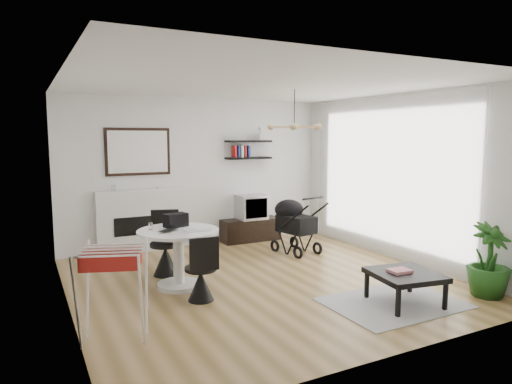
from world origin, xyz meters
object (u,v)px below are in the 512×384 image
fireplace (141,213)px  crt_tv (251,207)px  drying_rack (113,292)px  stroller (294,227)px  potted_plant (489,260)px  dining_table (178,250)px  coffee_table (405,276)px  tv_console (251,230)px

fireplace → crt_tv: bearing=-3.8°
drying_rack → fireplace: bearing=92.2°
stroller → potted_plant: bearing=-82.6°
crt_tv → potted_plant: (1.26, -4.14, -0.20)m
crt_tv → dining_table: size_ratio=0.50×
coffee_table → fireplace: bearing=118.9°
fireplace → potted_plant: 5.44m
fireplace → potted_plant: size_ratio=2.32×
tv_console → potted_plant: 4.34m
fireplace → drying_rack: size_ratio=2.29×
fireplace → potted_plant: bearing=-51.9°
drying_rack → tv_console: bearing=65.9°
dining_table → coffee_table: (2.22, -1.85, -0.17)m
fireplace → crt_tv: fireplace is taller
drying_rack → crt_tv: bearing=65.8°
drying_rack → coffee_table: bearing=9.7°
stroller → potted_plant: stroller is taller
tv_console → potted_plant: size_ratio=1.23×
tv_console → drying_rack: size_ratio=1.22×
potted_plant → fireplace: bearing=128.1°
tv_console → drying_rack: drying_rack is taller
fireplace → tv_console: (2.08, -0.13, -0.47)m
fireplace → coffee_table: (2.21, -4.00, -0.33)m
tv_console → crt_tv: crt_tv is taller
crt_tv → stroller: bearing=-76.3°
tv_console → drying_rack: 4.57m
coffee_table → drying_rack: bearing=169.9°
fireplace → tv_console: bearing=-3.7°
dining_table → drying_rack: size_ratio=1.14×
fireplace → crt_tv: 2.09m
tv_console → coffee_table: 3.87m
fireplace → coffee_table: fireplace is taller
crt_tv → coffee_table: crt_tv is taller
crt_tv → coffee_table: (0.12, -3.87, -0.31)m
dining_table → stroller: stroller is taller
tv_console → stroller: (0.28, -1.12, 0.23)m
dining_table → potted_plant: potted_plant is taller
dining_table → coffee_table: 2.89m
tv_console → stroller: bearing=-75.7°
stroller → tv_console: bearing=93.6°
dining_table → potted_plant: size_ratio=1.15×
dining_table → drying_rack: 1.65m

